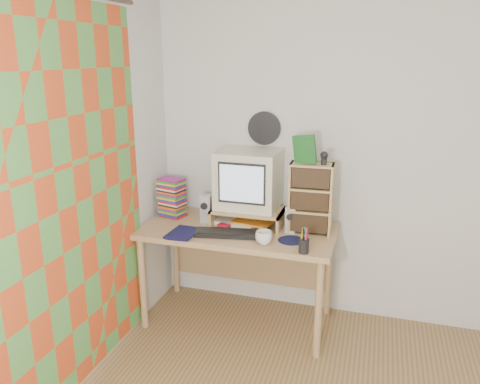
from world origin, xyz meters
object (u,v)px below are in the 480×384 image
Objects in this scene: crt_monitor at (248,179)px; dvd_stack at (172,200)px; keyboard at (227,233)px; mug at (264,237)px; diary at (171,230)px; desk at (240,242)px; cd_rack at (311,198)px.

dvd_stack is at bearing -175.31° from crt_monitor.
keyboard is at bearing -12.64° from dvd_stack.
mug is at bearing -59.65° from crt_monitor.
dvd_stack is at bearing 115.55° from diary.
desk is 3.16× the size of crt_monitor.
crt_monitor reaches higher than dvd_stack.
cd_rack is at bearing 12.08° from dvd_stack.
mug is (-0.26, -0.31, -0.20)m from cd_rack.
diary is (-0.93, -0.31, -0.23)m from cd_rack.
cd_rack is 4.37× the size of mug.
crt_monitor is 0.45m from keyboard.
cd_rack is 2.19× the size of diary.
diary is at bearing -139.38° from crt_monitor.
diary is (-0.42, -0.29, 0.16)m from desk.
diary reaches higher than keyboard.
dvd_stack is (-0.54, 0.27, 0.12)m from keyboard.
cd_rack is at bearing 50.30° from mug.
desk is at bearing 130.29° from mug.
mug is 0.50× the size of diary.
desk is 0.54m from diary.
crt_monitor reaches higher than cd_rack.
dvd_stack is (-0.60, -0.04, -0.20)m from crt_monitor.
crt_monitor is at bearing 119.43° from mug.
mug is at bearing 2.05° from diary.
crt_monitor is at bearing 68.42° from keyboard.
desk is at bearing 179.59° from cd_rack.
keyboard is at bearing -158.27° from cd_rack.
cd_rack reaches higher than keyboard.
dvd_stack is 1.15× the size of diary.
dvd_stack reaches higher than mug.
mug is (0.25, -0.30, 0.18)m from desk.
cd_rack reaches higher than desk.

